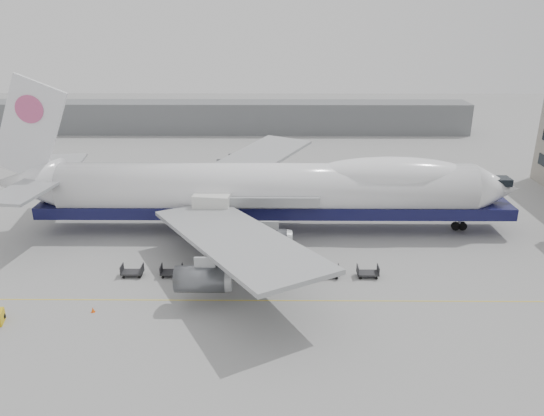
{
  "coord_description": "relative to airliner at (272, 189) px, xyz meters",
  "views": [
    {
      "loc": [
        1.19,
        -51.71,
        27.05
      ],
      "look_at": [
        0.73,
        6.0,
        5.25
      ],
      "focal_mm": 35.0,
      "sensor_mm": 36.0,
      "label": 1
    }
  ],
  "objects": [
    {
      "name": "hangar",
      "position": [
        -10.64,
        58.0,
        -2.12
      ],
      "size": [
        110.0,
        8.0,
        7.0
      ],
      "primitive_type": "cube",
      "color": "slate",
      "rests_on": "ground"
    },
    {
      "name": "apron_line",
      "position": [
        -0.64,
        -18.0,
        -5.62
      ],
      "size": [
        60.0,
        0.15,
        0.01
      ],
      "primitive_type": "cube",
      "color": "gold",
      "rests_on": "ground"
    },
    {
      "name": "dolly_6",
      "position": [
        10.41,
        -12.98,
        -5.09
      ],
      "size": [
        2.3,
        1.35,
        1.3
      ],
      "color": "#2D2D30",
      "rests_on": "ground"
    },
    {
      "name": "dolly_4",
      "position": [
        1.98,
        -12.98,
        -5.09
      ],
      "size": [
        2.3,
        1.35,
        1.3
      ],
      "color": "#2D2D30",
      "rests_on": "ground"
    },
    {
      "name": "dolly_0",
      "position": [
        -14.89,
        -12.98,
        -5.09
      ],
      "size": [
        2.3,
        1.35,
        1.3
      ],
      "color": "#2D2D30",
      "rests_on": "ground"
    },
    {
      "name": "catering_truck",
      "position": [
        -7.2,
        -3.48,
        -2.19
      ],
      "size": [
        5.04,
        3.75,
        6.06
      ],
      "rotation": [
        0.0,
        0.0,
        -0.12
      ],
      "color": "navy",
      "rests_on": "ground"
    },
    {
      "name": "airliner",
      "position": [
        0.0,
        0.0,
        0.0
      ],
      "size": [
        67.0,
        55.3,
        19.98
      ],
      "color": "white",
      "rests_on": "ground"
    },
    {
      "name": "traffic_cone",
      "position": [
        -16.83,
        -20.24,
        -5.38
      ],
      "size": [
        0.35,
        0.35,
        0.52
      ],
      "rotation": [
        0.0,
        0.0,
        -0.01
      ],
      "color": "#FF590D",
      "rests_on": "ground"
    },
    {
      "name": "dolly_1",
      "position": [
        -10.67,
        -12.98,
        -5.09
      ],
      "size": [
        2.3,
        1.35,
        1.3
      ],
      "color": "#2D2D30",
      "rests_on": "ground"
    },
    {
      "name": "ground",
      "position": [
        -0.64,
        -12.0,
        -5.62
      ],
      "size": [
        260.0,
        260.0,
        0.0
      ],
      "primitive_type": "plane",
      "color": "gray",
      "rests_on": "ground"
    },
    {
      "name": "dolly_3",
      "position": [
        -2.24,
        -12.98,
        -5.09
      ],
      "size": [
        2.3,
        1.35,
        1.3
      ],
      "color": "#2D2D30",
      "rests_on": "ground"
    },
    {
      "name": "dolly_5",
      "position": [
        6.2,
        -12.98,
        -5.09
      ],
      "size": [
        2.3,
        1.35,
        1.3
      ],
      "color": "#2D2D30",
      "rests_on": "ground"
    },
    {
      "name": "dolly_2",
      "position": [
        -6.46,
        -12.98,
        -5.09
      ],
      "size": [
        2.3,
        1.35,
        1.3
      ],
      "color": "#2D2D30",
      "rests_on": "ground"
    }
  ]
}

